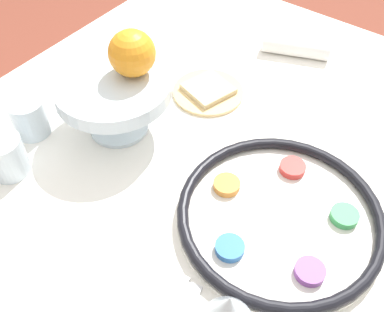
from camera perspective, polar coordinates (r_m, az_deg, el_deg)
ground_plane at (r=1.53m, az=4.19°, el=-18.65°), size 8.00×8.00×0.00m
dining_table at (r=1.20m, az=5.19°, el=-11.53°), size 1.15×1.10×0.75m
seder_plate at (r=0.79m, az=11.10°, el=-7.47°), size 0.35×0.35×0.03m
wine_glass at (r=0.60m, az=4.62°, el=-19.16°), size 0.07×0.07×0.14m
fruit_stand at (r=0.88m, az=-9.95°, el=8.14°), size 0.23×0.23×0.12m
orange_fruit at (r=0.85m, az=-7.63°, el=12.81°), size 0.09×0.09×0.09m
bread_plate at (r=1.01m, az=2.07°, el=8.25°), size 0.16×0.16×0.02m
napkin_roll at (r=1.14m, az=13.08°, el=13.29°), size 0.16×0.10×0.04m
cup_near at (r=0.89m, az=-22.56°, el=-0.03°), size 0.07×0.07×0.08m
cup_mid at (r=0.95m, az=-19.98°, el=4.68°), size 0.07×0.07×0.08m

